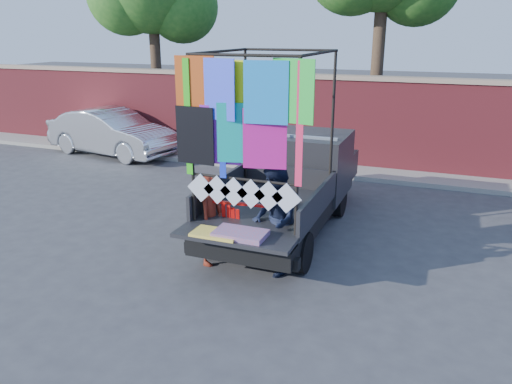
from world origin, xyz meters
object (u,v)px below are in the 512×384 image
(sedan, at_px, (112,132))
(woman, at_px, (211,220))
(man, at_px, (274,220))
(pickup_truck, at_px, (294,180))

(sedan, bearing_deg, woman, -122.99)
(woman, height_order, man, man)
(woman, relative_size, man, 0.84)
(pickup_truck, distance_m, man, 2.38)
(pickup_truck, height_order, sedan, pickup_truck)
(pickup_truck, bearing_deg, sedan, 153.83)
(sedan, xyz_separation_m, man, (7.49, -5.83, 0.19))
(man, bearing_deg, pickup_truck, 159.90)
(sedan, bearing_deg, man, -118.23)
(pickup_truck, xyz_separation_m, sedan, (-7.09, 3.49, -0.16))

